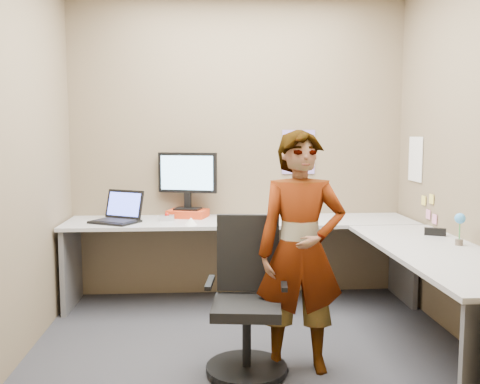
{
  "coord_description": "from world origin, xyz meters",
  "views": [
    {
      "loc": [
        -0.3,
        -3.54,
        1.47
      ],
      "look_at": [
        -0.05,
        0.25,
        1.05
      ],
      "focal_mm": 40.0,
      "sensor_mm": 36.0,
      "label": 1
    }
  ],
  "objects": [
    {
      "name": "ground",
      "position": [
        0.0,
        0.0,
        0.0
      ],
      "size": [
        3.0,
        3.0,
        0.0
      ],
      "primitive_type": "plane",
      "color": "#26262B",
      "rests_on": "ground"
    },
    {
      "name": "wall_back",
      "position": [
        0.0,
        1.3,
        1.35
      ],
      "size": [
        3.0,
        0.0,
        3.0
      ],
      "primitive_type": "plane",
      "rotation": [
        1.57,
        0.0,
        0.0
      ],
      "color": "brown",
      "rests_on": "ground"
    },
    {
      "name": "wall_right",
      "position": [
        1.5,
        0.0,
        1.35
      ],
      "size": [
        0.0,
        2.7,
        2.7
      ],
      "primitive_type": "plane",
      "rotation": [
        1.57,
        0.0,
        -1.57
      ],
      "color": "brown",
      "rests_on": "ground"
    },
    {
      "name": "wall_left",
      "position": [
        -1.5,
        0.0,
        1.35
      ],
      "size": [
        0.0,
        2.7,
        2.7
      ],
      "primitive_type": "plane",
      "rotation": [
        1.57,
        0.0,
        1.57
      ],
      "color": "brown",
      "rests_on": "ground"
    },
    {
      "name": "desk",
      "position": [
        0.44,
        0.39,
        0.59
      ],
      "size": [
        2.98,
        2.58,
        0.73
      ],
      "color": "#A2A2A2",
      "rests_on": "ground"
    },
    {
      "name": "paper_ream",
      "position": [
        -0.46,
        1.15,
        0.76
      ],
      "size": [
        0.39,
        0.33,
        0.07
      ],
      "primitive_type": "cube",
      "rotation": [
        0.0,
        0.0,
        -0.29
      ],
      "color": "#BB3212",
      "rests_on": "desk"
    },
    {
      "name": "monitor",
      "position": [
        -0.46,
        1.17,
        1.09
      ],
      "size": [
        0.52,
        0.22,
        0.5
      ],
      "rotation": [
        0.0,
        0.0,
        -0.29
      ],
      "color": "black",
      "rests_on": "paper_ream"
    },
    {
      "name": "laptop",
      "position": [
        -1.02,
        0.94,
        0.8
      ],
      "size": [
        0.47,
        0.44,
        0.26
      ],
      "rotation": [
        0.0,
        0.0,
        -0.51
      ],
      "color": "black",
      "rests_on": "desk"
    },
    {
      "name": "trackball_mouse",
      "position": [
        -0.63,
        0.98,
        0.76
      ],
      "size": [
        0.12,
        0.08,
        0.07
      ],
      "color": "#B7B7BC",
      "rests_on": "desk"
    },
    {
      "name": "origami",
      "position": [
        -0.42,
        0.75,
        0.76
      ],
      "size": [
        0.1,
        0.1,
        0.06
      ],
      "primitive_type": "cone",
      "color": "white",
      "rests_on": "desk"
    },
    {
      "name": "stapler",
      "position": [
        1.36,
        0.18,
        0.76
      ],
      "size": [
        0.15,
        0.1,
        0.05
      ],
      "primitive_type": "cube",
      "rotation": [
        0.0,
        0.0,
        -0.42
      ],
      "color": "black",
      "rests_on": "desk"
    },
    {
      "name": "flower",
      "position": [
        1.38,
        -0.17,
        0.87
      ],
      "size": [
        0.07,
        0.07,
        0.22
      ],
      "color": "brown",
      "rests_on": "desk"
    },
    {
      "name": "calendar_purple",
      "position": [
        0.55,
        1.29,
        1.3
      ],
      "size": [
        0.3,
        0.01,
        0.4
      ],
      "primitive_type": "cube",
      "color": "#846BB7",
      "rests_on": "wall_back"
    },
    {
      "name": "calendar_white",
      "position": [
        1.49,
        0.9,
        1.25
      ],
      "size": [
        0.01,
        0.28,
        0.38
      ],
      "primitive_type": "cube",
      "color": "white",
      "rests_on": "wall_right"
    },
    {
      "name": "sticky_note_a",
      "position": [
        1.49,
        0.55,
        0.95
      ],
      "size": [
        0.01,
        0.07,
        0.07
      ],
      "primitive_type": "cube",
      "color": "#F2E059",
      "rests_on": "wall_right"
    },
    {
      "name": "sticky_note_b",
      "position": [
        1.49,
        0.6,
        0.82
      ],
      "size": [
        0.01,
        0.07,
        0.07
      ],
      "primitive_type": "cube",
      "color": "pink",
      "rests_on": "wall_right"
    },
    {
      "name": "sticky_note_c",
      "position": [
        1.49,
        0.48,
        0.8
      ],
      "size": [
        0.01,
        0.07,
        0.07
      ],
      "primitive_type": "cube",
      "color": "pink",
      "rests_on": "wall_right"
    },
    {
      "name": "sticky_note_d",
      "position": [
        1.49,
        0.7,
        0.92
      ],
      "size": [
        0.01,
        0.07,
        0.07
      ],
      "primitive_type": "cube",
      "color": "#F2E059",
      "rests_on": "wall_right"
    },
    {
      "name": "office_chair",
      "position": [
        -0.05,
        -0.36,
        0.39
      ],
      "size": [
        0.51,
        0.5,
        0.94
      ],
      "rotation": [
        0.0,
        0.0,
        -0.11
      ],
      "color": "black",
      "rests_on": "ground"
    },
    {
      "name": "person",
      "position": [
        0.28,
        -0.36,
        0.74
      ],
      "size": [
        0.56,
        0.38,
        1.49
      ],
      "primitive_type": "imported",
      "rotation": [
        0.0,
        0.0,
        -0.05
      ],
      "color": "#999399",
      "rests_on": "ground"
    }
  ]
}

